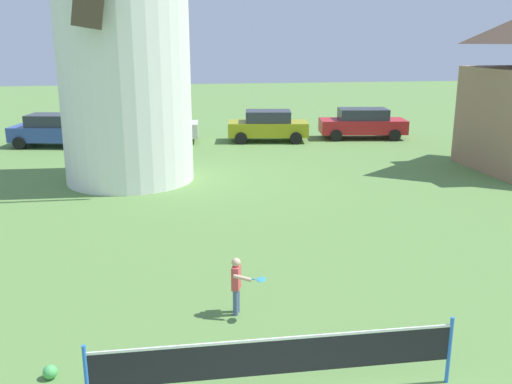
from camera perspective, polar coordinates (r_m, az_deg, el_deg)
The scene contains 7 objects.
tennis_net at distance 8.53m, azimuth 2.08°, elevation -16.23°, with size 5.41×0.06×1.10m.
player_far at distance 10.89m, azimuth -1.87°, elevation -9.09°, with size 0.67×0.64×1.14m.
stray_ball at distance 9.79m, azimuth -20.01°, elevation -16.65°, with size 0.23×0.23×0.23m, color #4CB259.
parked_car_blue at distance 29.23m, azimuth -19.82°, elevation 5.91°, with size 4.08×2.46×1.56m.
parked_car_cream at distance 28.97m, azimuth -9.98°, elevation 6.50°, with size 4.23×2.09×1.56m.
parked_car_mustard at distance 28.90m, azimuth 1.22°, elevation 6.71°, with size 4.20×2.33×1.56m.
parked_car_red at distance 30.25m, azimuth 10.69°, elevation 6.84°, with size 4.61×2.34×1.56m.
Camera 1 is at (-1.25, -5.12, 5.15)m, focal length 39.74 mm.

